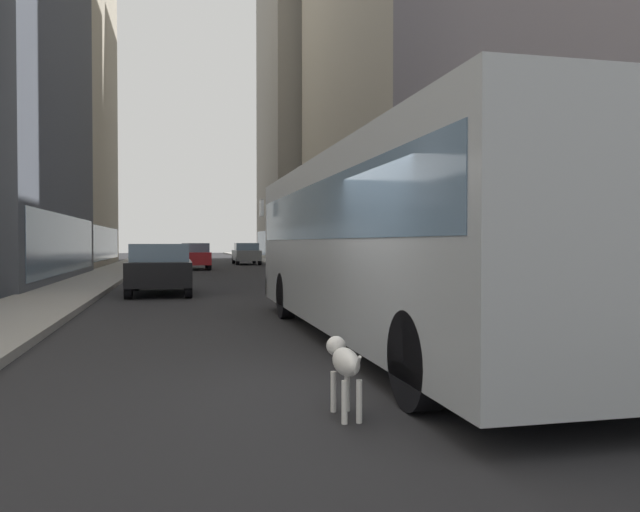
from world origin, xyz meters
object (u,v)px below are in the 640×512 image
Objects in this scene: dalmatian_dog at (344,362)px; transit_bus at (388,236)px; car_black_suv at (160,269)px; car_grey_wagon at (246,254)px; car_red_coupe at (195,256)px.

transit_bus is at bearing 65.66° from dalmatian_dog.
car_black_suv is at bearing 110.28° from transit_bus.
car_black_suv is 27.21m from car_grey_wagon.
car_black_suv is (-4.00, 10.82, -0.95)m from transit_bus.
car_black_suv is 1.00× the size of car_grey_wagon.
transit_bus is 11.58m from car_black_suv.
dalmatian_dog is (-1.88, -4.15, -1.26)m from transit_bus.
car_black_suv is 4.45× the size of dalmatian_dog.
transit_bus reaches higher than car_black_suv.
transit_bus reaches higher than dalmatian_dog.
car_black_suv and car_red_coupe have the same top height.
transit_bus is 11.98× the size of dalmatian_dog.
car_red_coupe is at bearing 90.89° from dalmatian_dog.
car_black_suv is at bearing -94.92° from car_red_coupe.
car_grey_wagon is at bearing 63.55° from car_red_coupe.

